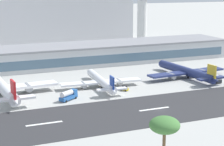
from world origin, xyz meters
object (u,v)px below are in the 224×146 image
Objects in this scene: airliner_navy_tail_gate_1 at (102,82)px; service_baggage_tug_2 at (125,88)px; distant_hotel_block at (39,21)px; service_box_truck_0 at (216,78)px; airliner_red_tail_gate_0 at (3,88)px; palm_tree_0 at (165,126)px; service_fuel_truck_1 at (68,95)px; control_tower at (142,9)px; airliner_gold_tail_gate_2 at (188,72)px; terminal_building at (67,55)px.

airliner_navy_tail_gate_1 reaches higher than service_baggage_tug_2.
distant_hotel_block is 164.10m from service_box_truck_0.
distant_hotel_block is 154.60m from service_baggage_tug_2.
palm_tree_0 is (23.36, -87.68, 10.69)m from airliner_red_tail_gate_0.
palm_tree_0 is at bearing -124.37° from service_fuel_truck_1.
control_tower is 118.50m from airliner_navy_tail_gate_1.
airliner_navy_tail_gate_1 is at bearing -91.88° from distant_hotel_block.
palm_tree_0 is (-17.91, -85.13, 11.43)m from airliner_navy_tail_gate_1.
service_baggage_tug_2 is (25.85, 4.36, -0.98)m from service_fuel_truck_1.
airliner_navy_tail_gate_1 is 87.74m from palm_tree_0.
distant_hotel_block is at bearing 2.67° from airliner_navy_tail_gate_1.
service_fuel_truck_1 is 26.23m from service_baggage_tug_2.
airliner_gold_tail_gate_2 is 38.50m from service_baggage_tug_2.
distant_hotel_block is 150.49m from airliner_gold_tail_gate_2.
service_box_truck_0 is at bearing -124.37° from service_baggage_tug_2.
service_baggage_tug_2 is (-59.62, -103.13, -25.86)m from control_tower.
service_box_truck_0 is at bearing -97.24° from airliner_navy_tail_gate_1.
service_box_truck_0 is 0.74× the size of service_fuel_truck_1.
airliner_gold_tail_gate_2 is 12.76× the size of service_baggage_tug_2.
airliner_red_tail_gate_0 is 94.46m from service_box_truck_0.
airliner_gold_tail_gate_2 reaches higher than service_fuel_truck_1.
airliner_red_tail_gate_0 reaches higher than service_box_truck_0.
palm_tree_0 is (-17.31, -137.74, 8.48)m from terminal_building.
palm_tree_0 is (-25.08, -76.83, 13.02)m from service_baggage_tug_2.
airliner_red_tail_gate_0 is 3.13× the size of palm_tree_0.
control_tower is at bearing -17.98° from airliner_gold_tail_gate_2.
airliner_gold_tail_gate_2 is at bearing -74.63° from distant_hotel_block.
airliner_red_tail_gate_0 is at bearing 46.30° from service_baggage_tug_2.
service_box_truck_0 is at bearing -73.12° from distant_hotel_block.
airliner_red_tail_gate_0 reaches higher than airliner_navy_tail_gate_1.
service_fuel_truck_1 is (22.59, -15.21, -1.35)m from airliner_red_tail_gate_0.
airliner_gold_tail_gate_2 is (-22.30, -93.85, -23.89)m from control_tower.
airliner_navy_tail_gate_1 is (0.61, -52.62, -2.95)m from terminal_building.
distant_hotel_block reaches higher than service_box_truck_0.
distant_hotel_block is 3.19× the size of airliner_gold_tail_gate_2.
service_fuel_truck_1 is at bearing -127.92° from airliner_red_tail_gate_0.
palm_tree_0 is (-62.40, -86.10, 11.05)m from airliner_gold_tail_gate_2.
distant_hotel_block is at bearing 86.69° from terminal_building.
service_box_truck_0 is at bearing -50.25° from terminal_building.
service_box_truck_0 is at bearing -33.55° from service_fuel_truck_1.
service_fuel_truck_1 is at bearing 68.50° from service_baggage_tug_2.
airliner_red_tail_gate_0 is at bearing -107.85° from distant_hotel_block.
service_box_truck_0 is (52.22, -10.90, -0.86)m from airliner_navy_tail_gate_1.
distant_hotel_block is 150.76m from airliner_red_tail_gate_0.
service_box_truck_0 is 45.13m from service_baggage_tug_2.
service_fuel_truck_1 is (-18.68, -12.66, -0.62)m from airliner_navy_tail_gate_1.
terminal_building is at bearing 39.55° from service_fuel_truck_1.
palm_tree_0 reaches higher than service_box_truck_0.
airliner_navy_tail_gate_1 is at bearing 86.65° from airliner_gold_tail_gate_2.
airliner_red_tail_gate_0 is at bearing -129.08° from terminal_building.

